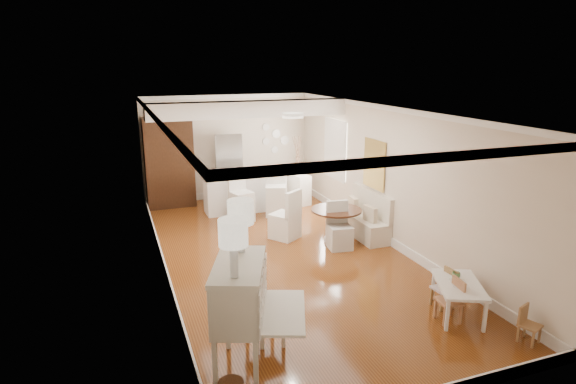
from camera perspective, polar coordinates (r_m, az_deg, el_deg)
room at (r=9.14m, az=-1.05°, el=4.79°), size 9.00×9.04×2.82m
secretary_bureau at (r=5.85m, az=-5.72°, el=-14.78°), size 1.44×1.45×1.42m
gustavian_armchair at (r=6.51m, az=-2.77°, el=-14.43°), size 0.51×0.51×0.82m
kids_table at (r=7.66m, az=19.45°, el=-11.88°), size 0.98×1.18×0.51m
kids_chair_a at (r=7.42m, az=18.53°, el=-12.07°), size 0.35×0.35×0.65m
kids_chair_b at (r=7.81m, az=17.94°, el=-10.79°), size 0.31×0.31×0.61m
kids_chair_c at (r=7.34m, az=26.77°, el=-13.89°), size 0.32×0.32×0.52m
banquette at (r=10.44m, az=8.83°, el=-2.51°), size 0.52×1.60×0.98m
dining_table at (r=10.03m, az=5.71°, el=-3.96°), size 1.30×1.30×0.71m
slip_chair_near at (r=9.66m, az=6.16°, el=-4.01°), size 0.50×0.52×0.94m
slip_chair_far at (r=10.13m, az=-0.39°, el=-2.62°), size 0.72×0.72×1.07m
breakfast_counter at (r=12.07m, az=-5.09°, el=0.15°), size 2.05×0.65×1.03m
bar_stool_left at (r=11.24m, az=-5.52°, el=-0.72°), size 0.57×0.57×1.13m
bar_stool_right at (r=11.63m, az=-1.48°, el=0.03°), size 0.60×0.60×1.19m
pantry_cabinet at (r=12.66m, az=-13.91°, el=3.42°), size 1.20×0.60×2.30m
fridge at (r=13.02m, az=-5.50°, el=2.98°), size 0.75×0.65×1.80m
sideboard at (r=12.74m, az=1.13°, el=0.43°), size 0.50×0.87×0.78m
pencil_cup at (r=7.68m, az=19.30°, el=-9.31°), size 0.14×0.14×0.09m
branch_vase at (r=12.59m, az=1.20°, el=2.51°), size 0.21×0.21×0.18m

